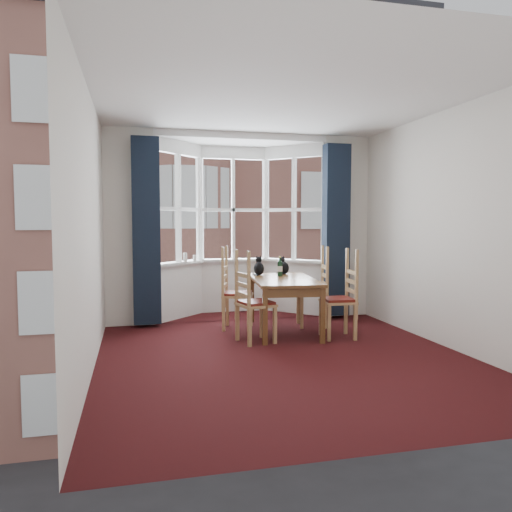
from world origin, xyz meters
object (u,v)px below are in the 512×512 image
object	(u,v)px
candle_tall	(185,257)
chair_right_near	(345,301)
dining_table	(284,284)
wine_bottle	(280,268)
chair_left_far	(231,295)
chair_right_far	(318,293)
candle_short	(195,258)
cat_right	(284,267)
chair_left_near	(249,305)
cat_left	(259,267)

from	to	relation	value
candle_tall	chair_right_near	bearing A→B (deg)	-43.97
dining_table	wine_bottle	bearing A→B (deg)	84.93
chair_left_far	chair_right_far	distance (m)	1.25
wine_bottle	candle_tall	world-z (taller)	candle_tall
chair_right_far	chair_right_near	bearing A→B (deg)	-84.35
chair_left_far	candle_short	distance (m)	1.13
chair_left_far	chair_right_far	xyz separation A→B (m)	(1.24, -0.11, 0.00)
wine_bottle	cat_right	bearing A→B (deg)	63.17
cat_right	candle_short	bearing A→B (deg)	147.83
chair_left_near	chair_right_near	distance (m)	1.26
chair_left_far	candle_short	bearing A→B (deg)	112.08
wine_bottle	candle_tall	bearing A→B (deg)	140.38
chair_right_near	wine_bottle	size ratio (longest dim) A/B	3.34
chair_left_near	cat_right	size ratio (longest dim) A/B	3.42
wine_bottle	candle_short	size ratio (longest dim) A/B	2.78
dining_table	wine_bottle	size ratio (longest dim) A/B	5.78
chair_left_near	wine_bottle	size ratio (longest dim) A/B	3.34
chair_left_near	candle_tall	size ratio (longest dim) A/B	6.84
chair_right_near	chair_right_far	world-z (taller)	same
cat_left	candle_tall	size ratio (longest dim) A/B	2.10
candle_short	chair_left_near	bearing A→B (deg)	-76.15
chair_right_far	cat_left	bearing A→B (deg)	162.66
cat_left	candle_short	xyz separation A→B (m)	(-0.82, 0.82, 0.09)
chair_left_far	candle_tall	distance (m)	1.17
chair_right_near	cat_left	xyz separation A→B (m)	(-0.88, 1.00, 0.36)
chair_right_near	candle_tall	size ratio (longest dim) A/B	6.84
chair_left_near	candle_tall	xyz separation A→B (m)	(-0.60, 1.79, 0.47)
chair_right_near	cat_right	bearing A→B (deg)	115.06
chair_left_far	wine_bottle	world-z (taller)	wine_bottle
chair_left_near	cat_left	distance (m)	1.12
wine_bottle	candle_short	bearing A→B (deg)	135.79
candle_short	candle_tall	bearing A→B (deg)	-168.76
cat_left	candle_tall	xyz separation A→B (m)	(-0.97, 0.79, 0.11)
dining_table	chair_right_far	bearing A→B (deg)	22.15
chair_left_far	cat_left	distance (m)	0.58
cat_left	wine_bottle	distance (m)	0.33
chair_left_near	chair_left_far	size ratio (longest dim) A/B	1.00
cat_left	chair_right_near	bearing A→B (deg)	-48.57
chair_left_far	cat_left	size ratio (longest dim) A/B	3.25
cat_left	candle_tall	bearing A→B (deg)	140.95
dining_table	cat_left	world-z (taller)	cat_left
chair_left_near	candle_tall	bearing A→B (deg)	108.53
chair_left_near	cat_right	bearing A→B (deg)	54.24
chair_left_far	cat_right	xyz separation A→B (m)	(0.82, 0.20, 0.35)
chair_right_far	wine_bottle	xyz separation A→B (m)	(-0.56, 0.03, 0.37)
chair_right_far	wine_bottle	distance (m)	0.67
chair_left_far	cat_left	xyz separation A→B (m)	(0.43, 0.14, 0.36)
chair_right_far	wine_bottle	world-z (taller)	wine_bottle
chair_left_far	chair_right_near	bearing A→B (deg)	-33.22
chair_left_far	cat_right	bearing A→B (deg)	13.55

